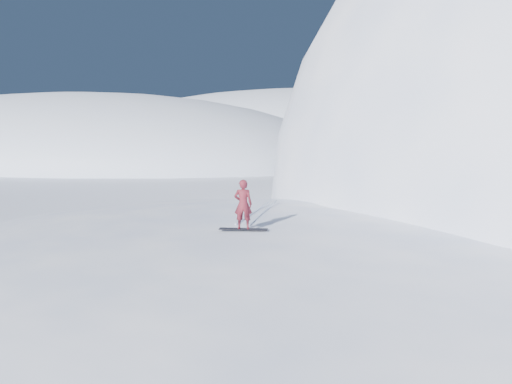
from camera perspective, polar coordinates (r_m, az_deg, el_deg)
ground at (r=14.87m, az=-1.06°, el=-14.20°), size 400.00×400.00×0.00m
near_ridge at (r=17.16m, az=6.40°, el=-11.30°), size 36.00×28.00×4.80m
far_ridge_a at (r=105.14m, az=-22.09°, el=3.64°), size 120.00×70.00×28.00m
far_ridge_c at (r=130.96m, az=3.70°, el=4.73°), size 140.00×90.00×36.00m
wind_bumps at (r=16.90m, az=0.33°, el=-11.54°), size 16.00×14.40×1.00m
snowboard at (r=14.67m, az=-1.61°, el=-4.66°), size 1.58×0.77×0.03m
snowboarder at (r=14.53m, az=-1.62°, el=-1.54°), size 0.67×0.54×1.59m
vapor_plume at (r=76.53m, az=-23.66°, el=2.46°), size 8.85×7.08×6.20m
board_tracks at (r=18.29m, az=0.55°, el=-2.28°), size 1.64×5.91×0.04m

